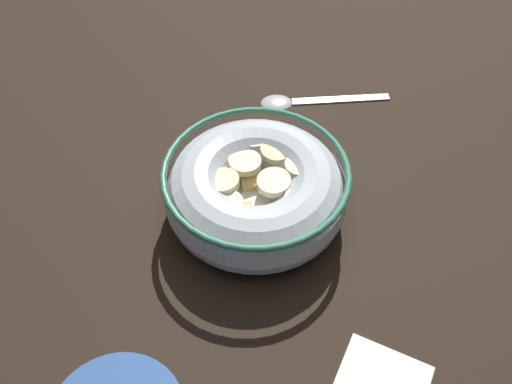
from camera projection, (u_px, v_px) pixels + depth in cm
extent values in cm
cube|color=black|center=(256.00, 218.00, 56.34)|extent=(111.23, 111.23, 2.00)
cylinder|color=#B2BCC6|center=(256.00, 210.00, 55.34)|extent=(9.37, 9.37, 0.60)
torus|color=#B2BCC6|center=(256.00, 192.00, 53.25)|extent=(17.04, 17.04, 6.05)
torus|color=#337259|center=(256.00, 172.00, 51.16)|extent=(17.13, 17.13, 0.60)
cylinder|color=white|center=(256.00, 190.00, 53.10)|extent=(13.41, 13.41, 0.40)
cube|color=#AD7F42|center=(297.00, 154.00, 55.13)|extent=(1.62, 1.67, 0.87)
cube|color=tan|center=(303.00, 180.00, 53.16)|extent=(2.24, 2.23, 0.83)
cube|color=tan|center=(245.00, 212.00, 50.84)|extent=(2.29, 2.28, 0.85)
cube|color=#AD7F42|center=(276.00, 217.00, 50.25)|extent=(2.33, 2.31, 0.95)
cube|color=#AD7F42|center=(297.00, 208.00, 50.90)|extent=(2.29, 2.30, 0.81)
cube|color=tan|center=(286.00, 163.00, 54.56)|extent=(2.05, 2.06, 0.78)
cube|color=#B78947|center=(202.00, 175.00, 53.61)|extent=(2.29, 2.28, 0.80)
cube|color=tan|center=(214.00, 207.00, 50.98)|extent=(2.29, 2.27, 0.91)
cube|color=#B78947|center=(238.00, 171.00, 54.03)|extent=(2.32, 2.33, 0.94)
cube|color=#B78947|center=(241.00, 146.00, 56.06)|extent=(2.18, 2.18, 0.73)
cube|color=#AD7F42|center=(222.00, 179.00, 53.01)|extent=(1.89, 1.89, 0.75)
cube|color=#AD7F42|center=(264.00, 147.00, 55.71)|extent=(1.94, 1.97, 0.81)
cube|color=tan|center=(246.00, 184.00, 52.70)|extent=(2.30, 2.32, 0.91)
cube|color=#AD7F42|center=(195.00, 192.00, 52.16)|extent=(2.08, 2.05, 0.82)
cube|color=tan|center=(221.00, 161.00, 54.77)|extent=(2.21, 2.22, 0.79)
cube|color=tan|center=(252.00, 157.00, 54.96)|extent=(1.95, 2.01, 0.92)
cylinder|color=#F4EABC|center=(274.00, 182.00, 51.44)|extent=(4.33, 4.32, 0.91)
cylinder|color=beige|center=(245.00, 163.00, 53.09)|extent=(3.70, 3.67, 0.92)
cylinder|color=beige|center=(276.00, 149.00, 53.92)|extent=(3.26, 3.28, 1.44)
cylinder|color=#F4EABC|center=(301.00, 201.00, 50.22)|extent=(4.37, 4.35, 1.01)
cylinder|color=#F4EABC|center=(207.00, 165.00, 53.09)|extent=(3.85, 3.91, 1.20)
cylinder|color=#F4EABC|center=(228.00, 207.00, 49.89)|extent=(4.29, 4.32, 1.12)
cylinder|color=beige|center=(255.00, 138.00, 54.96)|extent=(3.38, 3.41, 1.03)
cylinder|color=#F9EFC6|center=(274.00, 222.00, 49.07)|extent=(3.41, 3.43, 1.04)
cylinder|color=beige|center=(223.00, 182.00, 51.33)|extent=(3.26, 3.31, 1.18)
cylinder|color=beige|center=(301.00, 166.00, 52.58)|extent=(4.20, 4.23, 1.01)
ellipsoid|color=#A5A5AD|center=(276.00, 101.00, 65.37)|extent=(4.60, 4.61, 0.80)
cube|color=#A5A5AD|center=(341.00, 99.00, 65.92)|extent=(8.66, 8.69, 0.36)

